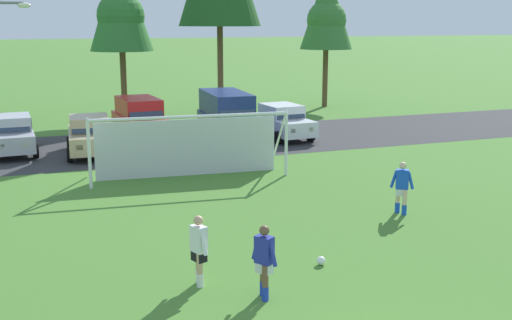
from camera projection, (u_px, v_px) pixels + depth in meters
The scene contains 14 objects.
ground_plane at pixel (180, 180), 23.51m from camera, with size 400.00×400.00×0.00m, color #477A2D.
parking_lot_strip at pixel (146, 146), 29.95m from camera, with size 52.00×8.40×0.01m, color #333335.
soccer_ball at pixel (321, 261), 15.29m from camera, with size 0.22×0.22×0.22m.
soccer_goal at pixel (188, 144), 23.74m from camera, with size 7.55×2.54×2.57m.
player_striker_near at pixel (264, 262), 13.32m from camera, with size 0.41×0.71×1.64m.
player_midfield_center at pixel (199, 251), 13.98m from camera, with size 0.36×0.74×1.64m.
player_defender_far at pixel (402, 188), 19.23m from camera, with size 0.63×0.52×1.64m.
parked_car_slot_far_left at pixel (12, 135), 27.98m from camera, with size 2.17×4.27×1.72m.
parked_car_slot_left at pixel (90, 135), 27.80m from camera, with size 2.24×4.31×1.72m.
parked_car_slot_center_left at pixel (140, 119), 30.77m from camera, with size 2.36×4.71×2.16m.
parked_car_slot_center at pixel (227, 116), 30.15m from camera, with size 2.40×4.90×2.52m.
parked_car_slot_center_right at pixel (282, 121), 31.71m from camera, with size 2.28×4.32×1.72m.
tree_center_back at pixel (120, 4), 36.34m from camera, with size 3.71×3.71×9.89m.
tree_right_edge at pixel (327, 10), 42.30m from camera, with size 3.57×3.57×9.53m.
Camera 1 is at (-5.16, -7.38, 5.84)m, focal length 43.87 mm.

